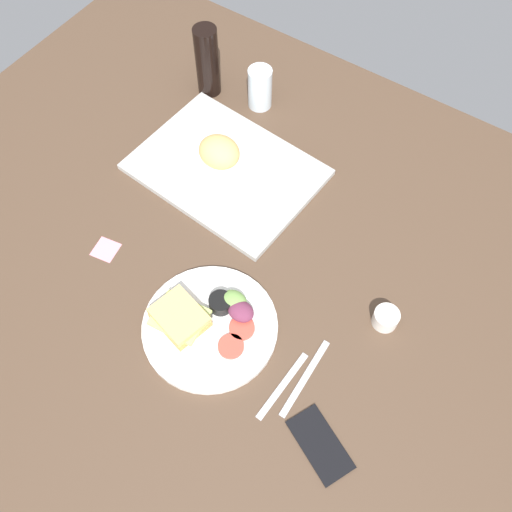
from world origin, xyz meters
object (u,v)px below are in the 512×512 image
object	(u,v)px
bread_plate_near	(221,157)
serving_tray	(226,170)
sticky_note	(106,249)
knife	(305,378)
plate_with_salad	(208,322)
drinking_glass	(260,88)
fork	(283,385)
cell_phone	(320,444)
soda_bottle	(207,61)
espresso_cup	(386,318)

from	to	relation	value
bread_plate_near	serving_tray	bearing A→B (deg)	1.87
sticky_note	knife	bearing A→B (deg)	-0.48
plate_with_salad	drinking_glass	distance (cm)	67.76
fork	plate_with_salad	bearing A→B (deg)	86.20
bread_plate_near	plate_with_salad	bearing A→B (deg)	-58.04
drinking_glass	serving_tray	bearing A→B (deg)	-76.31
plate_with_salad	knife	world-z (taller)	plate_with_salad
cell_phone	knife	bearing A→B (deg)	159.05
drinking_glass	cell_phone	xyz separation A→B (cm)	(60.85, -69.96, -5.53)
serving_tray	sticky_note	xyz separation A→B (cm)	(-10.07, -34.99, -0.74)
plate_with_salad	soda_bottle	world-z (taller)	soda_bottle
drinking_glass	sticky_note	world-z (taller)	drinking_glass
sticky_note	plate_with_salad	bearing A→B (deg)	-3.69
drinking_glass	sticky_note	distance (cm)	60.06
plate_with_salad	drinking_glass	xyz separation A→B (cm)	(-27.72, 61.69, 4.27)
knife	cell_phone	size ratio (longest dim) A/B	1.32
soda_bottle	knife	distance (cm)	87.74
knife	fork	bearing A→B (deg)	141.68
plate_with_salad	fork	xyz separation A→B (cm)	(20.65, -2.41, -1.42)
espresso_cup	plate_with_salad	bearing A→B (deg)	-144.82
plate_with_salad	sticky_note	size ratio (longest dim) A/B	5.27
serving_tray	sticky_note	world-z (taller)	serving_tray
knife	cell_phone	distance (cm)	13.69
espresso_cup	cell_phone	xyz separation A→B (cm)	(1.69, -30.44, -1.60)
serving_tray	knife	bearing A→B (deg)	-38.01
espresso_cup	sticky_note	size ratio (longest dim) A/B	1.00
fork	serving_tray	bearing A→B (deg)	49.89
drinking_glass	espresso_cup	bearing A→B (deg)	-33.75
espresso_cup	sticky_note	world-z (taller)	espresso_cup
bread_plate_near	sticky_note	distance (cm)	36.31
plate_with_salad	cell_phone	xyz separation A→B (cm)	(33.14, -8.28, -1.27)
plate_with_salad	soda_bottle	bearing A→B (deg)	126.06
drinking_glass	sticky_note	bearing A→B (deg)	-93.91
bread_plate_near	plate_with_salad	size ratio (longest dim) A/B	0.71
plate_with_salad	fork	size ratio (longest dim) A/B	1.74
serving_tray	cell_phone	world-z (taller)	serving_tray
knife	drinking_glass	bearing A→B (deg)	39.07
espresso_cup	cell_phone	distance (cm)	30.53
bread_plate_near	sticky_note	size ratio (longest dim) A/B	3.73
drinking_glass	soda_bottle	world-z (taller)	soda_bottle
plate_with_salad	soda_bottle	xyz separation A→B (cm)	(-42.50, 58.37, 8.50)
drinking_glass	plate_with_salad	bearing A→B (deg)	-65.81
cell_phone	drinking_glass	bearing A→B (deg)	156.21
serving_tray	plate_with_salad	bearing A→B (deg)	-59.62
bread_plate_near	plate_with_salad	world-z (taller)	bread_plate_near
soda_bottle	bread_plate_near	bearing A→B (deg)	-47.75
bread_plate_near	espresso_cup	world-z (taller)	bread_plate_near
knife	sticky_note	size ratio (longest dim) A/B	3.39
soda_bottle	espresso_cup	world-z (taller)	soda_bottle
knife	sticky_note	bearing A→B (deg)	88.07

